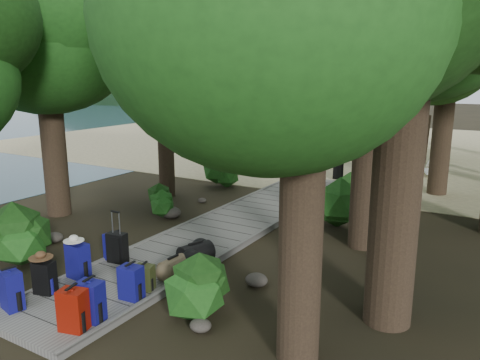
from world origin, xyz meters
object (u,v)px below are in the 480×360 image
Objects in this scene: duffel_right_khaki at (173,267)px; backpack_left_a at (11,288)px; backpack_left_c at (78,259)px; backpack_right_d at (145,276)px; kayak at (264,156)px; backpack_right_a at (73,308)px; duffel_right_black at (196,254)px; lone_suitcase_on_sand at (338,171)px; sun_lounger at (432,169)px; backpack_left_d at (115,245)px; backpack_right_c at (131,281)px; backpack_left_b at (44,276)px; backpack_right_b at (90,299)px; suitcase_on_boardwalk at (117,248)px.

backpack_left_a is at bearing -118.45° from duffel_right_khaki.
backpack_left_c is 1.48× the size of backpack_right_d.
backpack_right_d reaches higher than kayak.
backpack_right_a is 1.30× the size of duffel_right_khaki.
backpack_left_a is at bearing -96.29° from duffel_right_black.
duffel_right_khaki is (0.07, 2.21, -0.17)m from backpack_right_a.
duffel_right_black is at bearing 77.45° from backpack_left_a.
sun_lounger is (2.88, 2.25, -0.01)m from lone_suitcase_on_sand.
backpack_right_a reaches higher than backpack_left_d.
backpack_right_c is 1.30× the size of backpack_right_d.
backpack_right_a reaches higher than backpack_right_c.
backpack_right_c reaches higher than sun_lounger.
duffel_right_khaki is at bearing 34.21° from backpack_left_b.
duffel_right_black is 11.83m from sun_lounger.
duffel_right_khaki is at bearing -104.70° from lone_suitcase_on_sand.
backpack_right_b reaches higher than backpack_right_d.
backpack_left_c is 1.21× the size of backpack_left_d.
backpack_right_b reaches higher than backpack_right_a.
duffel_right_black is at bearing -104.48° from lone_suitcase_on_sand.
backpack_left_a is at bearing 168.45° from backpack_right_a.
backpack_right_a reaches higher than kayak.
backpack_left_b is (-0.02, 0.62, -0.04)m from backpack_left_a.
backpack_left_c is 1.04× the size of backpack_right_b.
duffel_right_black is (0.10, 1.37, -0.03)m from backpack_right_d.
lone_suitcase_on_sand reaches higher than duffel_right_khaki.
sun_lounger is (2.62, 13.29, -0.13)m from backpack_right_c.
backpack_right_a reaches higher than lone_suitcase_on_sand.
backpack_right_b is at bearing 73.79° from backpack_right_a.
backpack_left_c is at bearing 174.12° from backpack_right_d.
backpack_right_a is at bearing -96.94° from backpack_right_c.
backpack_left_b is at bearing -102.33° from duffel_right_black.
suitcase_on_boardwalk is (-1.38, -0.73, 0.09)m from duffel_right_black.
backpack_left_b reaches higher than backpack_left_d.
backpack_right_c is (1.39, 1.23, -0.04)m from backpack_left_a.
backpack_left_b is 0.35× the size of sun_lounger.
backpack_right_d and lone_suitcase_on_sand have the same top height.
suitcase_on_boardwalk reaches higher than duffel_right_black.
backpack_right_c is 0.95× the size of duffel_right_black.
backpack_left_d reaches higher than kayak.
lone_suitcase_on_sand reaches higher than sun_lounger.
backpack_left_a is at bearing -84.65° from backpack_left_d.
backpack_left_b reaches higher than lone_suitcase_on_sand.
backpack_right_b reaches higher than duffel_right_black.
lone_suitcase_on_sand is at bearing 86.03° from backpack_right_c.
backpack_left_b is 1.04× the size of suitcase_on_boardwalk.
backpack_left_c is 0.90m from suitcase_on_boardwalk.
backpack_left_c is 1.20× the size of suitcase_on_boardwalk.
kayak is at bearing 131.14° from duffel_right_black.
suitcase_on_boardwalk is at bearing -62.12° from kayak.
duffel_right_black is at bearing 82.95° from backpack_right_c.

